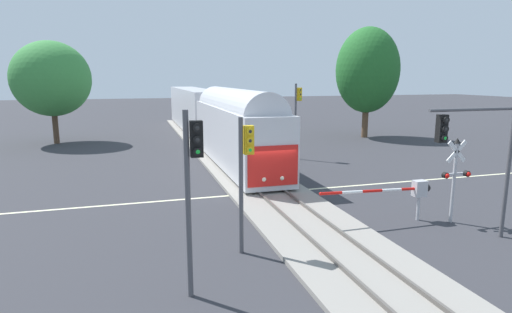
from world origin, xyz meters
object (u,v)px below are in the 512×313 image
traffic_signal_far_side (297,109)px  pine_left_background (51,79)px  commuter_train (209,115)px  traffic_signal_median (245,163)px  crossing_gate_near (409,190)px  traffic_signal_near_left (192,174)px  crossing_signal_mast (455,172)px  maple_right_background (367,70)px  traffic_signal_near_right (490,138)px

traffic_signal_far_side → pine_left_background: size_ratio=0.60×
commuter_train → traffic_signal_median: size_ratio=8.35×
crossing_gate_near → traffic_signal_median: (-7.71, -1.25, 1.89)m
crossing_gate_near → traffic_signal_near_left: 10.83m
commuter_train → traffic_signal_median: (-3.24, -25.52, 0.52)m
crossing_gate_near → pine_left_background: size_ratio=0.56×
crossing_signal_mast → traffic_signal_near_left: (-11.63, -3.11, 1.34)m
traffic_signal_far_side → maple_right_background: size_ratio=0.51×
traffic_signal_far_side → traffic_signal_near_left: size_ratio=1.07×
crossing_signal_mast → traffic_signal_near_right: size_ratio=0.70×
crossing_signal_mast → traffic_signal_median: bearing=-176.6°
traffic_signal_near_left → pine_left_background: bearing=104.9°
traffic_signal_near_left → commuter_train: bearing=79.1°
commuter_train → crossing_gate_near: size_ratio=7.69×
commuter_train → traffic_signal_near_right: size_ratio=7.68×
maple_right_background → pine_left_background: (-30.51, 4.58, -0.83)m
traffic_signal_far_side → pine_left_background: pine_left_background is taller
traffic_signal_near_left → pine_left_background: 33.55m
crossing_gate_near → traffic_signal_near_right: size_ratio=1.00×
crossing_signal_mast → traffic_signal_median: size_ratio=0.76×
crossing_signal_mast → pine_left_background: bearing=124.7°
commuter_train → traffic_signal_near_right: commuter_train is taller
commuter_train → crossing_signal_mast: size_ratio=11.02×
crossing_signal_mast → maple_right_background: size_ratio=0.33×
crossing_signal_mast → traffic_signal_median: traffic_signal_median is taller
crossing_signal_mast → maple_right_background: 27.11m
traffic_signal_near_right → traffic_signal_near_left: bearing=-174.3°
crossing_gate_near → traffic_signal_near_right: 3.97m
traffic_signal_median → traffic_signal_near_left: (-2.18, -2.55, 0.32)m
traffic_signal_near_right → traffic_signal_median: (-9.06, 1.42, -0.72)m
crossing_signal_mast → traffic_signal_median: 9.52m
crossing_gate_near → traffic_signal_near_right: (1.34, -2.68, 2.61)m
commuter_train → pine_left_background: (-14.00, 4.26, 3.31)m
traffic_signal_far_side → maple_right_background: 14.88m
commuter_train → traffic_signal_near_right: bearing=-77.8°
traffic_signal_near_right → maple_right_background: bearing=68.1°
crossing_signal_mast → maple_right_background: (10.30, 24.64, 4.64)m
traffic_signal_near_right → maple_right_background: (10.69, 26.62, 2.91)m
traffic_signal_median → crossing_gate_near: bearing=9.2°
traffic_signal_far_side → traffic_signal_near_left: bearing=-119.6°
traffic_signal_far_side → maple_right_background: (11.35, 9.12, 3.06)m
crossing_signal_mast → traffic_signal_far_side: size_ratio=0.65×
commuter_train → traffic_signal_near_left: (-5.42, -28.07, 0.84)m
crossing_gate_near → traffic_signal_near_left: size_ratio=0.99×
traffic_signal_near_right → traffic_signal_median: bearing=171.1°
traffic_signal_far_side → maple_right_background: maple_right_background is taller
commuter_train → traffic_signal_median: 25.73m
crossing_gate_near → crossing_signal_mast: crossing_signal_mast is taller
traffic_signal_near_left → maple_right_background: 35.52m
traffic_signal_median → pine_left_background: 31.79m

